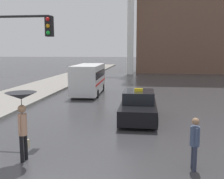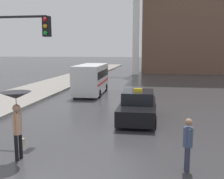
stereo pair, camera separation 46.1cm
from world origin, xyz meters
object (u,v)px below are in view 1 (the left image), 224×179
object	(u,v)px
ambulance_van	(89,78)
pedestrian_man	(195,140)
taxi	(138,106)
pedestrian_with_umbrella	(22,107)

from	to	relation	value
ambulance_van	pedestrian_man	distance (m)	14.74
taxi	pedestrian_man	world-z (taller)	taxi
taxi	ambulance_van	bearing A→B (deg)	-60.75
taxi	pedestrian_with_umbrella	size ratio (longest dim) A/B	1.98
taxi	ambulance_van	xyz separation A→B (m)	(-4.28, 7.65, 0.67)
pedestrian_man	taxi	bearing A→B (deg)	-166.16
taxi	pedestrian_with_umbrella	distance (m)	6.88
ambulance_van	pedestrian_with_umbrella	bearing A→B (deg)	91.33
ambulance_van	pedestrian_man	world-z (taller)	ambulance_van
pedestrian_with_umbrella	ambulance_van	bearing A→B (deg)	11.46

